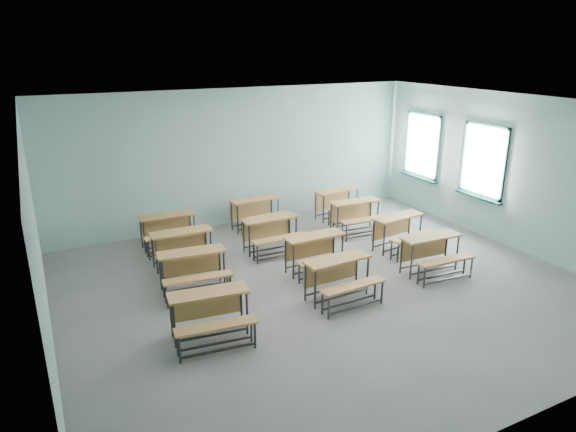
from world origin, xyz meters
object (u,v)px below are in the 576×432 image
desk_unit_r2c2 (357,212)px  desk_unit_r3c2 (339,200)px  desk_unit_r2c1 (272,230)px  desk_unit_r3c0 (169,227)px  desk_unit_r3c1 (257,210)px  desk_unit_r1c2 (401,228)px  desk_unit_r0c2 (434,250)px  desk_unit_r1c1 (317,249)px  desk_unit_r1c0 (193,266)px  desk_unit_r0c0 (210,309)px  desk_unit_r2c0 (183,244)px  desk_unit_r0c1 (341,274)px

desk_unit_r2c2 → desk_unit_r3c2: (0.16, 1.01, 0.00)m
desk_unit_r2c1 → desk_unit_r2c2: (2.24, 0.19, 0.00)m
desk_unit_r3c0 → desk_unit_r3c1: (2.13, 0.23, 0.00)m
desk_unit_r1c2 → desk_unit_r2c1: bearing=148.2°
desk_unit_r2c2 → desk_unit_r1c2: bearing=-77.7°
desk_unit_r0c2 → desk_unit_r1c1: 2.18m
desk_unit_r2c2 → desk_unit_r0c2: bearing=-87.0°
desk_unit_r0c2 → desk_unit_r1c0: bearing=165.6°
desk_unit_r0c0 → desk_unit_r2c2: size_ratio=1.04×
desk_unit_r1c2 → desk_unit_r3c2: same height
desk_unit_r0c2 → desk_unit_r2c1: 3.24m
desk_unit_r2c0 → desk_unit_r3c0: (0.01, 1.12, 0.00)m
desk_unit_r0c1 → desk_unit_r3c0: same height
desk_unit_r0c1 → desk_unit_r0c2: bearing=0.4°
desk_unit_r0c0 → desk_unit_r1c2: bearing=24.5°
desk_unit_r3c0 → desk_unit_r3c2: 4.26m
desk_unit_r0c1 → desk_unit_r1c1: bearing=77.3°
desk_unit_r1c0 → desk_unit_r1c1: (2.32, -0.29, 0.00)m
desk_unit_r2c1 → desk_unit_r0c0: bearing=-130.1°
desk_unit_r1c2 → desk_unit_r3c0: bearing=144.9°
desk_unit_r1c0 → desk_unit_r3c0: bearing=92.1°
desk_unit_r3c2 → desk_unit_r3c1: bearing=167.7°
desk_unit_r1c1 → desk_unit_r2c2: bearing=37.3°
desk_unit_r1c0 → desk_unit_r3c2: (4.40, 2.22, 0.00)m
desk_unit_r3c1 → desk_unit_r3c2: 2.14m
desk_unit_r1c0 → desk_unit_r2c1: size_ratio=1.06×
desk_unit_r1c1 → desk_unit_r3c1: bearing=90.3°
desk_unit_r3c0 → desk_unit_r0c0: bearing=-94.9°
desk_unit_r1c1 → desk_unit_r2c0: bearing=147.6°
desk_unit_r3c1 → desk_unit_r2c2: bearing=-36.0°
desk_unit_r2c2 → desk_unit_r3c0: bearing=169.8°
desk_unit_r2c0 → desk_unit_r3c1: 2.53m
desk_unit_r0c1 → desk_unit_r2c0: (-1.98, 2.49, 0.00)m
desk_unit_r2c1 → desk_unit_r0c1: bearing=-87.1°
desk_unit_r1c1 → desk_unit_r3c1: same height
desk_unit_r0c2 → desk_unit_r3c2: size_ratio=0.96×
desk_unit_r0c2 → desk_unit_r2c0: bearing=152.8°
desk_unit_r3c0 → desk_unit_r1c0: bearing=-93.0°
desk_unit_r0c1 → desk_unit_r1c0: bearing=143.6°
desk_unit_r0c2 → desk_unit_r1c2: (0.22, 1.22, 0.00)m
desk_unit_r2c1 → desk_unit_r3c0: same height
desk_unit_r0c0 → desk_unit_r1c0: size_ratio=1.01×
desk_unit_r0c0 → desk_unit_r1c1: size_ratio=1.06×
desk_unit_r0c1 → desk_unit_r2c1: size_ratio=1.02×
desk_unit_r0c1 → desk_unit_r3c0: (-1.97, 3.61, 0.00)m
desk_unit_r0c2 → desk_unit_r2c0: (-4.10, 2.39, 0.00)m
desk_unit_r0c2 → desk_unit_r1c1: (-1.92, 1.03, 0.00)m
desk_unit_r0c0 → desk_unit_r1c1: same height
desk_unit_r2c0 → desk_unit_r3c0: 1.12m
desk_unit_r0c2 → desk_unit_r3c1: bearing=120.7°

